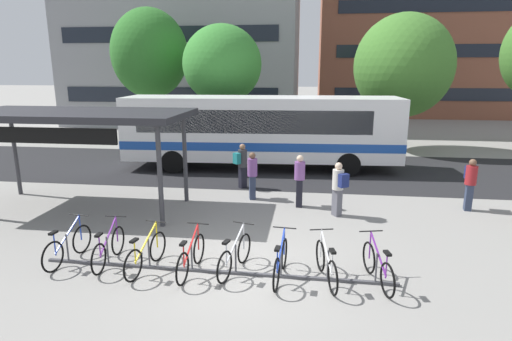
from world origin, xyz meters
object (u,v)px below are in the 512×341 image
parked_bicycle_red_3 (191,257)px  street_tree_0 (150,54)px  commuter_olive_pack_0 (252,172)px  parked_bicycle_yellow_2 (146,254)px  street_tree_1 (403,66)px  parked_bicycle_blue_5 (280,262)px  parked_bicycle_purple_7 (378,267)px  commuter_navy_pack_5 (300,177)px  parked_bicycle_white_6 (326,265)px  street_tree_2 (222,64)px  commuter_navy_pack_3 (339,186)px  transit_shelter (74,117)px  parked_bicycle_purple_1 (109,248)px  parked_bicycle_silver_4 (235,256)px  commuter_teal_pack_4 (242,163)px  commuter_navy_pack_2 (470,181)px  parked_bicycle_blue_0 (68,246)px  city_bus (263,129)px

parked_bicycle_red_3 → street_tree_0: (-7.21, 16.83, 4.89)m
commuter_olive_pack_0 → parked_bicycle_yellow_2: bearing=-30.6°
street_tree_0 → street_tree_1: street_tree_0 is taller
commuter_olive_pack_0 → parked_bicycle_blue_5: bearing=-0.6°
parked_bicycle_yellow_2 → street_tree_1: 17.95m
street_tree_0 → street_tree_1: (14.48, -1.47, -0.74)m
parked_bicycle_purple_7 → commuter_navy_pack_5: commuter_navy_pack_5 is taller
parked_bicycle_white_6 → street_tree_2: street_tree_2 is taller
parked_bicycle_yellow_2 → street_tree_2: size_ratio=0.25×
parked_bicycle_red_3 → commuter_navy_pack_3: commuter_navy_pack_3 is taller
street_tree_2 → parked_bicycle_red_3: bearing=-81.0°
transit_shelter → commuter_olive_pack_0: bearing=18.6°
parked_bicycle_blue_5 → parked_bicycle_white_6: 0.96m
parked_bicycle_purple_1 → commuter_navy_pack_5: (4.21, 4.76, 0.61)m
parked_bicycle_yellow_2 → parked_bicycle_purple_7: bearing=-79.8°
parked_bicycle_silver_4 → parked_bicycle_white_6: size_ratio=0.99×
street_tree_1 → commuter_teal_pack_4: bearing=-130.5°
parked_bicycle_purple_1 → commuter_navy_pack_2: commuter_navy_pack_2 is taller
commuter_navy_pack_3 → street_tree_1: (3.87, 11.19, 3.57)m
parked_bicycle_yellow_2 → commuter_navy_pack_2: size_ratio=1.02×
parked_bicycle_blue_0 → parked_bicycle_purple_1: bearing=-82.2°
city_bus → street_tree_0: street_tree_0 is taller
parked_bicycle_yellow_2 → street_tree_0: (-6.18, 16.83, 4.89)m
commuter_olive_pack_0 → commuter_navy_pack_3: commuter_navy_pack_3 is taller
commuter_navy_pack_5 → street_tree_1: (5.07, 10.40, 3.54)m
transit_shelter → commuter_navy_pack_3: (8.10, 0.36, -1.98)m
parked_bicycle_blue_0 → parked_bicycle_red_3: size_ratio=1.00×
parked_bicycle_blue_0 → commuter_navy_pack_3: (6.40, 3.99, 0.58)m
city_bus → transit_shelter: city_bus is taller
parked_bicycle_blue_5 → street_tree_0: bearing=33.8°
parked_bicycle_purple_7 → commuter_navy_pack_3: (-0.58, 4.13, 0.58)m
street_tree_0 → parked_bicycle_blue_5: bearing=-61.4°
parked_bicycle_blue_0 → commuter_navy_pack_2: commuter_navy_pack_2 is taller
parked_bicycle_blue_0 → commuter_olive_pack_0: size_ratio=1.04×
parked_bicycle_purple_1 → parked_bicycle_silver_4: (2.94, -0.03, 0.00)m
parked_bicycle_blue_0 → parked_bicycle_white_6: same height
parked_bicycle_silver_4 → street_tree_1: bearing=-7.8°
parked_bicycle_blue_0 → parked_bicycle_silver_4: (3.93, -0.01, 0.00)m
parked_bicycle_silver_4 → parked_bicycle_yellow_2: bearing=109.7°
parked_bicycle_blue_0 → commuter_navy_pack_2: (10.54, 5.10, 0.58)m
commuter_olive_pack_0 → street_tree_0: 14.35m
street_tree_2 → street_tree_1: bearing=4.7°
parked_bicycle_purple_1 → parked_bicycle_red_3: (2.01, -0.21, 0.00)m
commuter_navy_pack_2 → street_tree_2: (-9.85, 9.30, 3.66)m
parked_bicycle_red_3 → parked_bicycle_silver_4: size_ratio=1.03×
commuter_teal_pack_4 → street_tree_1: street_tree_1 is taller
parked_bicycle_purple_7 → street_tree_2: 16.39m
parked_bicycle_blue_5 → commuter_navy_pack_2: 7.72m
parked_bicycle_purple_7 → commuter_teal_pack_4: size_ratio=1.00×
parked_bicycle_yellow_2 → transit_shelter: 5.87m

